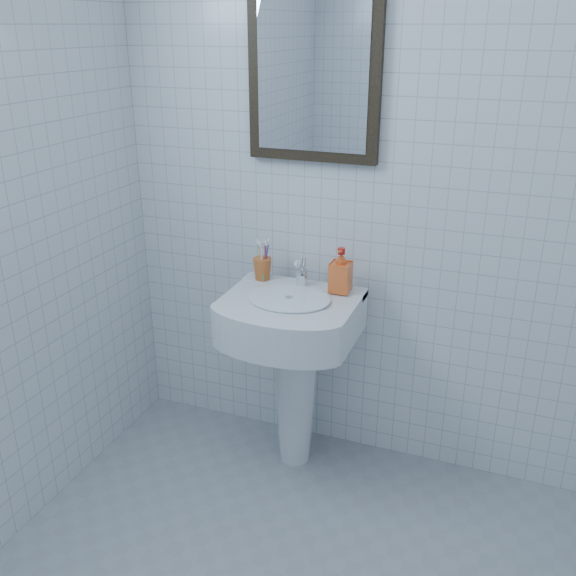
% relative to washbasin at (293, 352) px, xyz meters
% --- Properties ---
extents(wall_back, '(2.20, 0.02, 2.50)m').
position_rel_washbasin_xyz_m(wall_back, '(0.31, 0.22, 0.73)').
color(wall_back, silver).
rests_on(wall_back, ground).
extents(washbasin, '(0.50, 0.37, 0.77)m').
position_rel_washbasin_xyz_m(washbasin, '(0.00, 0.00, 0.00)').
color(washbasin, silver).
rests_on(washbasin, ground).
extents(faucet, '(0.05, 0.11, 0.12)m').
position_rel_washbasin_xyz_m(faucet, '(0.00, 0.09, 0.30)').
color(faucet, silver).
rests_on(faucet, washbasin).
extents(toothbrush_cup, '(0.08, 0.08, 0.09)m').
position_rel_washbasin_xyz_m(toothbrush_cup, '(-0.17, 0.10, 0.29)').
color(toothbrush_cup, '#BF5A24').
rests_on(toothbrush_cup, washbasin).
extents(soap_dispenser, '(0.08, 0.08, 0.17)m').
position_rel_washbasin_xyz_m(soap_dispenser, '(0.16, 0.09, 0.33)').
color(soap_dispenser, red).
rests_on(soap_dispenser, washbasin).
extents(wall_mirror, '(0.50, 0.04, 0.62)m').
position_rel_washbasin_xyz_m(wall_mirror, '(0.00, 0.20, 1.03)').
color(wall_mirror, black).
rests_on(wall_mirror, wall_back).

